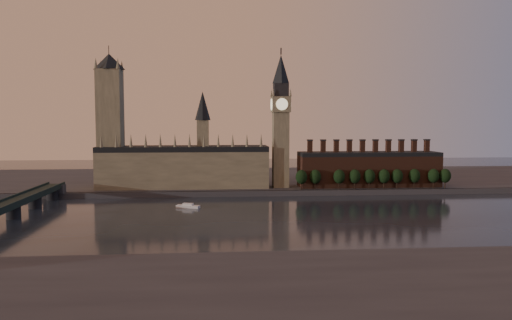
# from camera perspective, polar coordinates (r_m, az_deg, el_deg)

# --- Properties ---
(ground) EXTENTS (900.00, 900.00, 0.00)m
(ground) POSITION_cam_1_polar(r_m,az_deg,el_deg) (281.37, 3.71, -6.88)
(ground) COLOR black
(ground) RESTS_ON ground
(north_bank) EXTENTS (900.00, 182.00, 4.00)m
(north_bank) POSITION_cam_1_polar(r_m,az_deg,el_deg) (455.86, 0.45, -2.23)
(north_bank) COLOR #414045
(north_bank) RESTS_ON ground
(palace_of_westminster) EXTENTS (130.00, 30.30, 74.00)m
(palace_of_westminster) POSITION_cam_1_polar(r_m,az_deg,el_deg) (389.99, -8.18, -0.52)
(palace_of_westminster) COLOR gray
(palace_of_westminster) RESTS_ON north_bank
(victoria_tower) EXTENTS (24.00, 24.00, 108.00)m
(victoria_tower) POSITION_cam_1_polar(r_m,az_deg,el_deg) (395.96, -16.32, 4.84)
(victoria_tower) COLOR gray
(victoria_tower) RESTS_ON north_bank
(big_ben) EXTENTS (15.00, 15.00, 107.00)m
(big_ben) POSITION_cam_1_polar(r_m,az_deg,el_deg) (386.16, 2.84, 4.70)
(big_ben) COLOR gray
(big_ben) RESTS_ON north_bank
(chimney_block) EXTENTS (110.00, 25.00, 37.00)m
(chimney_block) POSITION_cam_1_polar(r_m,az_deg,el_deg) (403.11, 12.73, -0.97)
(chimney_block) COLOR #4F2C1E
(chimney_block) RESTS_ON north_bank
(embankment_tree_0) EXTENTS (8.60, 8.60, 14.88)m
(embankment_tree_0) POSITION_cam_1_polar(r_m,az_deg,el_deg) (374.75, 5.21, -1.95)
(embankment_tree_0) COLOR black
(embankment_tree_0) RESTS_ON north_bank
(embankment_tree_1) EXTENTS (8.60, 8.60, 14.88)m
(embankment_tree_1) POSITION_cam_1_polar(r_m,az_deg,el_deg) (378.09, 6.79, -1.91)
(embankment_tree_1) COLOR black
(embankment_tree_1) RESTS_ON north_bank
(embankment_tree_2) EXTENTS (8.60, 8.60, 14.88)m
(embankment_tree_2) POSITION_cam_1_polar(r_m,az_deg,el_deg) (381.76, 9.48, -1.88)
(embankment_tree_2) COLOR black
(embankment_tree_2) RESTS_ON north_bank
(embankment_tree_3) EXTENTS (8.60, 8.60, 14.88)m
(embankment_tree_3) POSITION_cam_1_polar(r_m,az_deg,el_deg) (384.83, 11.22, -1.85)
(embankment_tree_3) COLOR black
(embankment_tree_3) RESTS_ON north_bank
(embankment_tree_4) EXTENTS (8.60, 8.60, 14.88)m
(embankment_tree_4) POSITION_cam_1_polar(r_m,az_deg,el_deg) (388.49, 12.84, -1.82)
(embankment_tree_4) COLOR black
(embankment_tree_4) RESTS_ON north_bank
(embankment_tree_5) EXTENTS (8.60, 8.60, 14.88)m
(embankment_tree_5) POSITION_cam_1_polar(r_m,az_deg,el_deg) (391.22, 14.43, -1.81)
(embankment_tree_5) COLOR black
(embankment_tree_5) RESTS_ON north_bank
(embankment_tree_6) EXTENTS (8.60, 8.60, 14.88)m
(embankment_tree_6) POSITION_cam_1_polar(r_m,az_deg,el_deg) (394.31, 15.83, -1.79)
(embankment_tree_6) COLOR black
(embankment_tree_6) RESTS_ON north_bank
(embankment_tree_7) EXTENTS (8.60, 8.60, 14.88)m
(embankment_tree_7) POSITION_cam_1_polar(r_m,az_deg,el_deg) (400.59, 17.66, -1.73)
(embankment_tree_7) COLOR black
(embankment_tree_7) RESTS_ON north_bank
(embankment_tree_8) EXTENTS (8.60, 8.60, 14.88)m
(embankment_tree_8) POSITION_cam_1_polar(r_m,az_deg,el_deg) (405.21, 19.63, -1.71)
(embankment_tree_8) COLOR black
(embankment_tree_8) RESTS_ON north_bank
(embankment_tree_9) EXTENTS (8.60, 8.60, 14.88)m
(embankment_tree_9) POSITION_cam_1_polar(r_m,az_deg,el_deg) (408.40, 20.81, -1.70)
(embankment_tree_9) COLOR black
(embankment_tree_9) RESTS_ON north_bank
(river_boat) EXTENTS (15.63, 8.97, 3.01)m
(river_boat) POSITION_cam_1_polar(r_m,az_deg,el_deg) (322.47, -7.78, -5.24)
(river_boat) COLOR white
(river_boat) RESTS_ON ground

